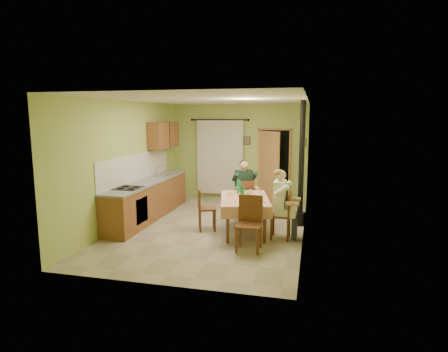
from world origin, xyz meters
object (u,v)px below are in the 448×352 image
(man_far, at_px, (244,183))
(chair_left, at_px, (206,217))
(chair_far, at_px, (244,207))
(chair_near, at_px, (249,235))
(stove_flue, at_px, (301,181))
(dining_table, at_px, (244,215))
(chair_right, at_px, (281,225))
(man_right, at_px, (281,196))

(man_far, bearing_deg, chair_left, -147.81)
(chair_far, xyz_separation_m, chair_left, (-0.63, -1.10, -0.00))
(chair_near, relative_size, chair_left, 1.09)
(chair_far, height_order, stove_flue, stove_flue)
(dining_table, xyz_separation_m, chair_left, (-0.84, -0.02, -0.09))
(chair_right, xyz_separation_m, stove_flue, (0.33, 1.05, 0.74))
(dining_table, distance_m, chair_right, 0.82)
(man_far, relative_size, man_right, 1.00)
(dining_table, bearing_deg, chair_left, 167.86)
(chair_right, bearing_deg, dining_table, 76.69)
(man_right, height_order, stove_flue, stove_flue)
(man_far, bearing_deg, chair_near, -105.53)
(chair_left, xyz_separation_m, man_right, (1.62, -0.19, 0.59))
(chair_left, bearing_deg, man_far, 130.23)
(chair_far, height_order, chair_left, chair_far)
(chair_left, bearing_deg, stove_flue, 93.29)
(man_far, distance_m, man_right, 1.63)
(chair_far, bearing_deg, stove_flue, -38.70)
(chair_far, height_order, chair_near, chair_near)
(chair_near, relative_size, stove_flue, 0.36)
(chair_right, xyz_separation_m, chair_left, (-1.63, 0.19, -0.00))
(chair_far, relative_size, man_right, 0.68)
(chair_right, xyz_separation_m, man_far, (-1.00, 1.30, 0.59))
(dining_table, bearing_deg, chair_near, -88.44)
(dining_table, bearing_deg, stove_flue, 23.47)
(chair_near, height_order, chair_left, chair_near)
(chair_near, distance_m, man_right, 1.13)
(chair_far, relative_size, man_far, 0.68)
(chair_far, relative_size, chair_right, 1.01)
(chair_near, xyz_separation_m, chair_left, (-1.11, 1.02, -0.00))
(stove_flue, bearing_deg, chair_right, -107.51)
(dining_table, height_order, stove_flue, stove_flue)
(dining_table, distance_m, man_far, 1.22)
(man_far, xyz_separation_m, stove_flue, (1.33, -0.25, 0.15))
(man_right, bearing_deg, dining_table, 76.48)
(chair_left, relative_size, stove_flue, 0.33)
(chair_near, bearing_deg, chair_far, -77.99)
(chair_left, xyz_separation_m, stove_flue, (1.96, 0.85, 0.74))
(dining_table, height_order, man_right, man_right)
(man_far, bearing_deg, chair_far, -90.00)
(chair_left, bearing_deg, man_right, 62.95)
(chair_right, bearing_deg, stove_flue, -16.05)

